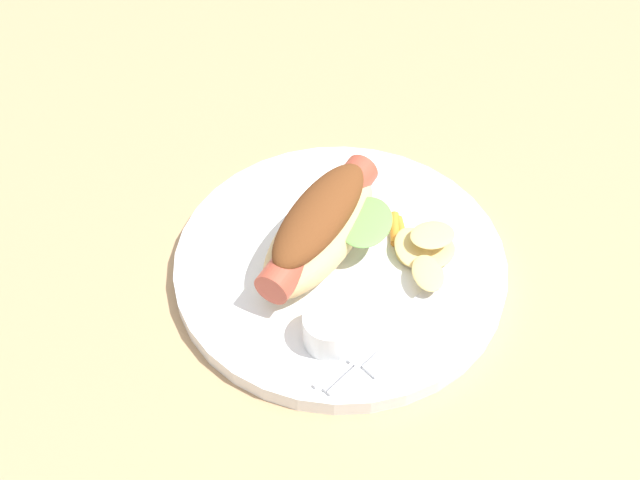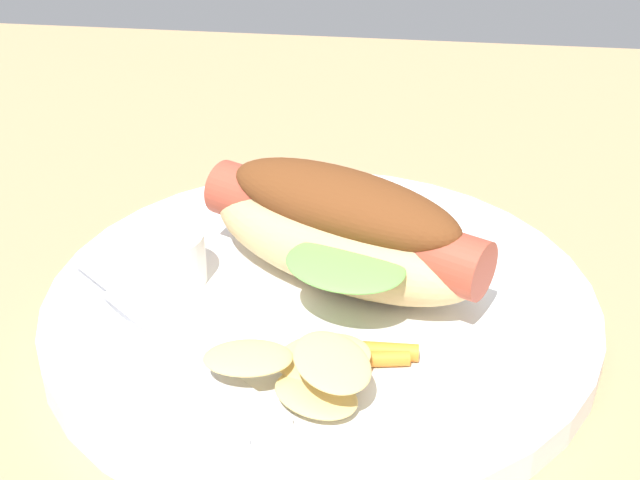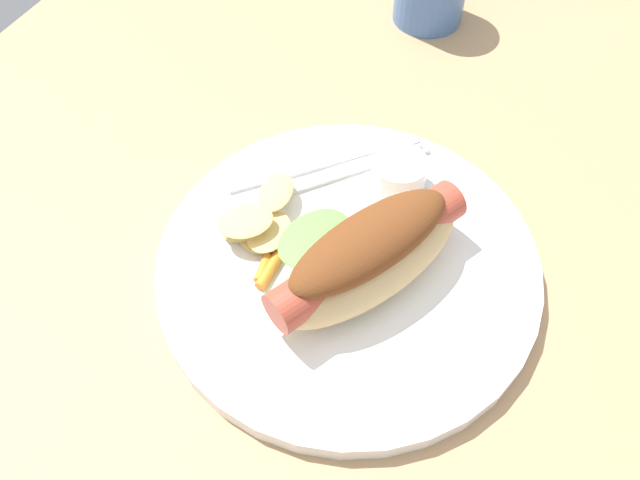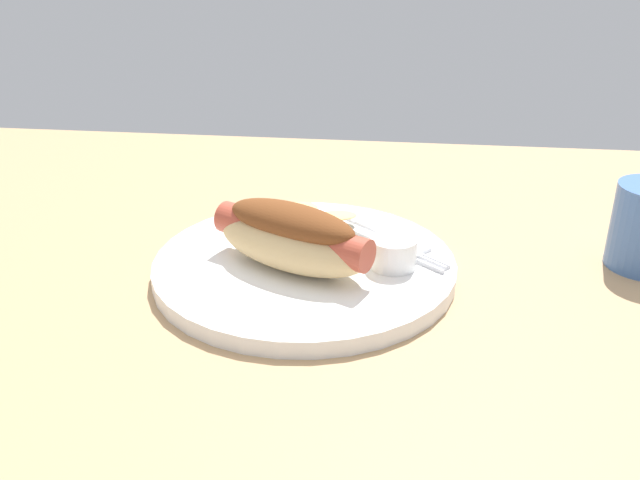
% 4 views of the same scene
% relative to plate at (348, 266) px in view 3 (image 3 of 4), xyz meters
% --- Properties ---
extents(ground_plane, '(1.20, 0.90, 0.02)m').
position_rel_plate_xyz_m(ground_plane, '(-0.01, -0.01, -0.02)').
color(ground_plane, tan).
extents(plate, '(0.29, 0.29, 0.02)m').
position_rel_plate_xyz_m(plate, '(0.00, 0.00, 0.00)').
color(plate, white).
rests_on(plate, ground_plane).
extents(hot_dog, '(0.17, 0.13, 0.06)m').
position_rel_plate_xyz_m(hot_dog, '(-0.01, -0.02, 0.04)').
color(hot_dog, '#DBB77A').
rests_on(hot_dog, plate).
extents(sauce_ramekin, '(0.04, 0.04, 0.03)m').
position_rel_plate_xyz_m(sauce_ramekin, '(0.08, -0.00, 0.02)').
color(sauce_ramekin, white).
rests_on(sauce_ramekin, plate).
extents(fork, '(0.14, 0.12, 0.00)m').
position_rel_plate_xyz_m(fork, '(0.07, 0.05, 0.01)').
color(fork, silver).
rests_on(fork, plate).
extents(knife, '(0.10, 0.10, 0.00)m').
position_rel_plate_xyz_m(knife, '(0.07, 0.07, 0.01)').
color(knife, silver).
rests_on(knife, plate).
extents(chips_pile, '(0.08, 0.06, 0.02)m').
position_rel_plate_xyz_m(chips_pile, '(-0.00, 0.07, 0.02)').
color(chips_pile, '#DEBE71').
rests_on(chips_pile, plate).
extents(carrot_garnish, '(0.04, 0.02, 0.01)m').
position_rel_plate_xyz_m(carrot_garnish, '(-0.04, 0.05, 0.01)').
color(carrot_garnish, orange).
rests_on(carrot_garnish, plate).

